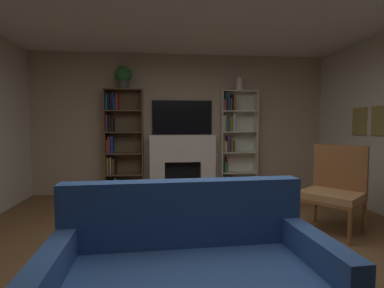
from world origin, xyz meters
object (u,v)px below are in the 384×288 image
at_px(bookshelf_right, 234,142).
at_px(coffee_table, 182,238).
at_px(couch, 190,287).
at_px(armchair, 334,188).
at_px(vase_with_flowers, 239,84).
at_px(bookshelf_left, 120,144).
at_px(tv, 182,117).
at_px(fireplace, 183,162).
at_px(potted_plant, 123,76).

relative_size(bookshelf_right, coffee_table, 2.30).
distance_m(couch, armchair, 2.59).
bearing_deg(vase_with_flowers, bookshelf_left, 178.84).
bearing_deg(tv, coffee_table, -94.28).
xyz_separation_m(bookshelf_left, coffee_table, (0.93, -3.13, -0.62)).
distance_m(fireplace, coffee_table, 3.13).
relative_size(vase_with_flowers, couch, 0.23).
distance_m(tv, bookshelf_right, 1.11).
bearing_deg(coffee_table, tv, 85.72).
bearing_deg(potted_plant, bookshelf_left, 152.36).
height_order(armchair, coffee_table, armchair).
height_order(fireplace, coffee_table, fireplace).
xyz_separation_m(bookshelf_right, potted_plant, (-2.09, -0.05, 1.22)).
height_order(vase_with_flowers, armchair, vase_with_flowers).
bearing_deg(vase_with_flowers, bookshelf_right, 149.00).
height_order(bookshelf_left, couch, bookshelf_left).
relative_size(tv, coffee_table, 1.33).
relative_size(bookshelf_left, vase_with_flowers, 4.70).
relative_size(bookshelf_right, potted_plant, 4.70).
xyz_separation_m(tv, bookshelf_right, (1.00, -0.07, -0.47)).
relative_size(bookshelf_right, couch, 1.09).
bearing_deg(coffee_table, vase_with_flowers, 66.74).
bearing_deg(bookshelf_right, vase_with_flowers, -31.00).
relative_size(fireplace, armchair, 1.25).
relative_size(bookshelf_right, armchair, 1.84).
xyz_separation_m(fireplace, tv, (0.00, 0.10, 0.86)).
xyz_separation_m(bookshelf_left, vase_with_flowers, (2.26, -0.05, 1.14)).
height_order(tv, bookshelf_right, bookshelf_right).
bearing_deg(vase_with_flowers, armchair, -73.46).
distance_m(bookshelf_right, vase_with_flowers, 1.11).
bearing_deg(bookshelf_right, bookshelf_left, -179.85).
xyz_separation_m(vase_with_flowers, couch, (-1.33, -3.84, -1.80)).
relative_size(potted_plant, coffee_table, 0.49).
bearing_deg(couch, armchair, 39.93).
bearing_deg(fireplace, tv, 90.00).
bearing_deg(bookshelf_right, coffee_table, -111.58).
xyz_separation_m(bookshelf_right, vase_with_flowers, (0.09, -0.05, 1.11)).
distance_m(fireplace, potted_plant, 1.94).
height_order(couch, armchair, armchair).
bearing_deg(couch, coffee_table, 89.83).
xyz_separation_m(fireplace, potted_plant, (-1.09, -0.02, 1.61)).
xyz_separation_m(tv, vase_with_flowers, (1.09, -0.12, 0.64)).
bearing_deg(armchair, bookshelf_left, 142.52).
distance_m(armchair, coffee_table, 2.18).
distance_m(fireplace, armchair, 2.81).
xyz_separation_m(tv, armchair, (1.74, -2.30, -0.92)).
distance_m(bookshelf_left, couch, 4.05).
distance_m(fireplace, bookshelf_left, 1.23).
relative_size(tv, vase_with_flowers, 2.72).
xyz_separation_m(bookshelf_right, armchair, (0.73, -2.24, -0.45)).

